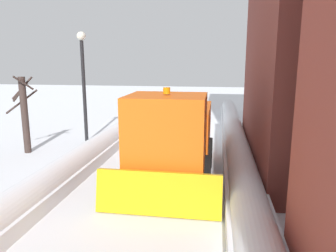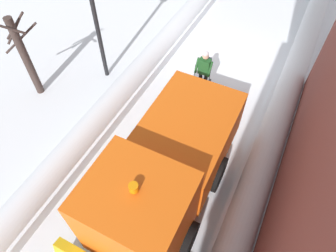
# 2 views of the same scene
# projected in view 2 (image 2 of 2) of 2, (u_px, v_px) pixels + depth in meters

# --- Properties ---
(snowbank_right) EXTENTS (1.10, 36.00, 0.90)m
(snowbank_right) POSITION_uv_depth(u_px,v_px,m) (3.00, 234.00, 7.90)
(snowbank_right) COLOR white
(snowbank_right) RESTS_ON ground
(plow_truck) EXTENTS (3.20, 5.98, 3.12)m
(plow_truck) POSITION_uv_depth(u_px,v_px,m) (166.00, 172.00, 7.76)
(plow_truck) COLOR orange
(plow_truck) RESTS_ON ground
(skier) EXTENTS (0.62, 1.80, 1.81)m
(skier) POSITION_uv_depth(u_px,v_px,m) (204.00, 69.00, 11.09)
(skier) COLOR black
(skier) RESTS_ON ground
(traffic_light_pole) EXTENTS (0.28, 0.42, 4.50)m
(traffic_light_pole) POSITION_uv_depth(u_px,v_px,m) (321.00, 114.00, 6.82)
(traffic_light_pole) COLOR black
(traffic_light_pole) RESTS_ON ground
(street_lamp) EXTENTS (0.40, 0.40, 5.11)m
(street_lamp) POSITION_uv_depth(u_px,v_px,m) (92.00, 0.00, 9.89)
(street_lamp) COLOR black
(street_lamp) RESTS_ON ground
(bare_tree_near) EXTENTS (1.25, 1.39, 3.27)m
(bare_tree_near) POSITION_uv_depth(u_px,v_px,m) (25.00, 56.00, 10.48)
(bare_tree_near) COLOR #3D2F2B
(bare_tree_near) RESTS_ON ground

